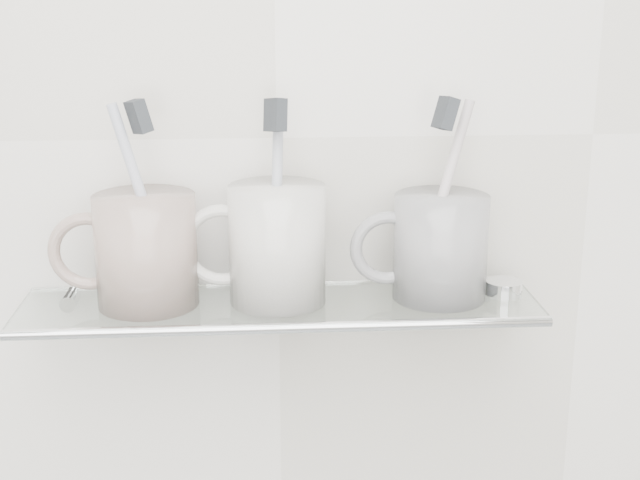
{
  "coord_description": "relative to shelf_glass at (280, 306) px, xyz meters",
  "views": [
    {
      "loc": [
        -0.02,
        0.23,
        1.4
      ],
      "look_at": [
        0.04,
        1.04,
        1.16
      ],
      "focal_mm": 50.0,
      "sensor_mm": 36.0,
      "label": 1
    }
  ],
  "objects": [
    {
      "name": "mug_left",
      "position": [
        -0.13,
        0.0,
        0.06
      ],
      "size": [
        0.11,
        0.11,
        0.11
      ],
      "primitive_type": "cylinder",
      "rotation": [
        0.0,
        0.0,
        -0.17
      ],
      "color": "silver",
      "rests_on": "shelf_glass"
    },
    {
      "name": "mug_center",
      "position": [
        -0.0,
        0.0,
        0.06
      ],
      "size": [
        0.11,
        0.11,
        0.11
      ],
      "primitive_type": "cylinder",
      "rotation": [
        0.0,
        0.0,
        0.2
      ],
      "color": "silver",
      "rests_on": "shelf_glass"
    },
    {
      "name": "bracket_left",
      "position": [
        -0.21,
        0.05,
        -0.01
      ],
      "size": [
        0.02,
        0.03,
        0.02
      ],
      "primitive_type": "cylinder",
      "rotation": [
        1.57,
        0.0,
        0.0
      ],
      "color": "silver",
      "rests_on": "wall_back"
    },
    {
      "name": "bristles_left",
      "position": [
        -0.13,
        0.0,
        0.19
      ],
      "size": [
        0.03,
        0.03,
        0.03
      ],
      "primitive_type": "cube",
      "rotation": [
        -0.11,
        -0.22,
        0.58
      ],
      "color": "#292C31",
      "rests_on": "toothbrush_left"
    },
    {
      "name": "mug_right_handle",
      "position": [
        0.1,
        0.0,
        0.06
      ],
      "size": [
        0.07,
        0.01,
        0.07
      ],
      "primitive_type": "torus",
      "rotation": [
        1.57,
        0.0,
        0.0
      ],
      "color": "silver",
      "rests_on": "mug_right"
    },
    {
      "name": "mug_center_handle",
      "position": [
        -0.05,
        0.0,
        0.06
      ],
      "size": [
        0.08,
        0.01,
        0.08
      ],
      "primitive_type": "torus",
      "rotation": [
        1.57,
        0.0,
        0.0
      ],
      "color": "silver",
      "rests_on": "mug_center"
    },
    {
      "name": "chrome_cap",
      "position": [
        0.22,
        0.0,
        0.01
      ],
      "size": [
        0.04,
        0.04,
        0.02
      ],
      "primitive_type": "cylinder",
      "color": "silver",
      "rests_on": "shelf_glass"
    },
    {
      "name": "toothbrush_right",
      "position": [
        0.16,
        0.0,
        0.1
      ],
      "size": [
        0.06,
        0.04,
        0.18
      ],
      "primitive_type": "cylinder",
      "rotation": [
        -0.09,
        0.31,
        0.24
      ],
      "color": "beige",
      "rests_on": "mug_right"
    },
    {
      "name": "bracket_right",
      "position": [
        0.21,
        0.05,
        -0.01
      ],
      "size": [
        0.02,
        0.03,
        0.02
      ],
      "primitive_type": "cylinder",
      "rotation": [
        1.57,
        0.0,
        0.0
      ],
      "color": "silver",
      "rests_on": "wall_back"
    },
    {
      "name": "shelf_rail",
      "position": [
        0.0,
        -0.06,
        0.0
      ],
      "size": [
        0.5,
        0.01,
        0.01
      ],
      "primitive_type": "cylinder",
      "rotation": [
        0.0,
        1.57,
        0.0
      ],
      "color": "silver",
      "rests_on": "shelf_glass"
    },
    {
      "name": "bristles_center",
      "position": [
        -0.0,
        0.0,
        0.19
      ],
      "size": [
        0.02,
        0.03,
        0.03
      ],
      "primitive_type": "cube",
      "rotation": [
        -0.14,
        0.13,
        0.55
      ],
      "color": "#292C31",
      "rests_on": "toothbrush_center"
    },
    {
      "name": "toothbrush_center",
      "position": [
        -0.0,
        0.0,
        0.1
      ],
      "size": [
        0.02,
        0.05,
        0.19
      ],
      "primitive_type": "cylinder",
      "rotation": [
        -0.14,
        0.13,
        0.55
      ],
      "color": "#9198A8",
      "rests_on": "mug_center"
    },
    {
      "name": "mug_right",
      "position": [
        0.16,
        0.0,
        0.06
      ],
      "size": [
        0.12,
        0.12,
        0.1
      ],
      "primitive_type": "cylinder",
      "rotation": [
        0.0,
        0.0,
        -0.43
      ],
      "color": "silver",
      "rests_on": "shelf_glass"
    },
    {
      "name": "shelf_glass",
      "position": [
        0.0,
        0.0,
        0.0
      ],
      "size": [
        0.5,
        0.12,
        0.01
      ],
      "primitive_type": "cube",
      "color": "silver",
      "rests_on": "wall_back"
    },
    {
      "name": "bristles_right",
      "position": [
        0.16,
        0.0,
        0.19
      ],
      "size": [
        0.03,
        0.03,
        0.03
      ],
      "primitive_type": "cube",
      "rotation": [
        -0.09,
        0.31,
        0.24
      ],
      "color": "#292C31",
      "rests_on": "toothbrush_right"
    },
    {
      "name": "mug_left_handle",
      "position": [
        -0.18,
        0.0,
        0.06
      ],
      "size": [
        0.08,
        0.01,
        0.08
      ],
      "primitive_type": "torus",
      "rotation": [
        1.57,
        0.0,
        0.0
      ],
      "color": "silver",
      "rests_on": "mug_left"
    },
    {
      "name": "toothbrush_left",
      "position": [
        -0.13,
        0.0,
        0.1
      ],
      "size": [
        0.06,
        0.02,
        0.19
      ],
      "primitive_type": "cylinder",
      "rotation": [
        -0.11,
        -0.22,
        0.58
      ],
      "color": "silver",
      "rests_on": "mug_left"
    },
    {
      "name": "wall_back",
      "position": [
        0.0,
        0.06,
        0.15
      ],
      "size": [
        2.5,
        0.0,
        2.5
      ],
      "primitive_type": "plane",
      "rotation": [
        1.57,
        0.0,
        0.0
      ],
      "color": "silver",
      "rests_on": "ground"
    }
  ]
}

